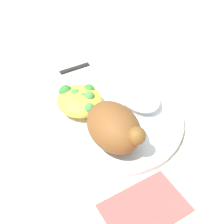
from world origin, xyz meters
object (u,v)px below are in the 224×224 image
(rice_pile, at_px, (139,96))
(mac_cheese_with_broccoli, at_px, (80,100))
(fork, at_px, (83,71))
(plate, at_px, (112,118))
(napkin, at_px, (145,208))
(roasted_chicken, at_px, (114,127))
(knife, at_px, (88,64))

(rice_pile, xyz_separation_m, mac_cheese_with_broccoli, (-0.05, -0.11, 0.01))
(fork, bearing_deg, plate, -8.82)
(fork, height_order, napkin, fork)
(mac_cheese_with_broccoli, relative_size, napkin, 0.77)
(roasted_chicken, relative_size, rice_pile, 1.18)
(mac_cheese_with_broccoli, bearing_deg, fork, 151.40)
(mac_cheese_with_broccoli, height_order, napkin, mac_cheese_with_broccoli)
(napkin, bearing_deg, knife, 164.59)
(plate, relative_size, fork, 2.07)
(mac_cheese_with_broccoli, distance_m, knife, 0.19)
(roasted_chicken, xyz_separation_m, fork, (-0.26, 0.06, -0.05))
(plate, height_order, knife, plate)
(plate, xyz_separation_m, knife, (-0.21, 0.06, -0.00))
(roasted_chicken, distance_m, mac_cheese_with_broccoli, 0.12)
(plate, xyz_separation_m, fork, (-0.19, 0.03, -0.01))
(rice_pile, height_order, knife, rice_pile)
(plate, relative_size, napkin, 2.26)
(rice_pile, bearing_deg, fork, -167.60)
(rice_pile, height_order, napkin, rice_pile)
(rice_pile, bearing_deg, mac_cheese_with_broccoli, -113.13)
(knife, bearing_deg, rice_pile, 4.05)
(roasted_chicken, height_order, napkin, roasted_chicken)
(roasted_chicken, height_order, rice_pile, roasted_chicken)
(rice_pile, distance_m, napkin, 0.24)
(roasted_chicken, xyz_separation_m, mac_cheese_with_broccoli, (-0.12, -0.01, -0.02))
(plate, distance_m, fork, 0.19)
(mac_cheese_with_broccoli, xyz_separation_m, knife, (-0.16, 0.10, -0.03))
(mac_cheese_with_broccoli, distance_m, fork, 0.16)
(fork, xyz_separation_m, napkin, (0.39, -0.09, -0.00))
(fork, relative_size, knife, 0.75)
(rice_pile, xyz_separation_m, napkin, (0.20, -0.13, -0.03))
(rice_pile, relative_size, mac_cheese_with_broccoli, 1.07)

